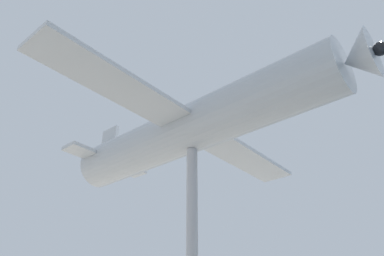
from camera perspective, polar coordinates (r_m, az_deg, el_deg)
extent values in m
cylinder|color=#B7B7BC|center=(13.74, 0.00, -18.52)|extent=(0.43, 0.43, 8.00)
cylinder|color=#B2B7BC|center=(15.49, 0.00, 0.00)|extent=(4.16, 12.89, 2.03)
cube|color=#B2B7BC|center=(15.49, 0.00, 0.00)|extent=(14.33, 4.02, 0.18)
cube|color=#B2B7BC|center=(19.28, -12.80, -4.93)|extent=(4.67, 1.76, 0.18)
cube|color=#B2B7BC|center=(19.68, -12.50, -2.44)|extent=(0.36, 1.11, 1.79)
cone|color=#B2B7BC|center=(12.91, 24.06, 9.73)|extent=(1.86, 1.20, 1.72)
sphere|color=black|center=(12.83, 26.76, 10.73)|extent=(0.44, 0.44, 0.44)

